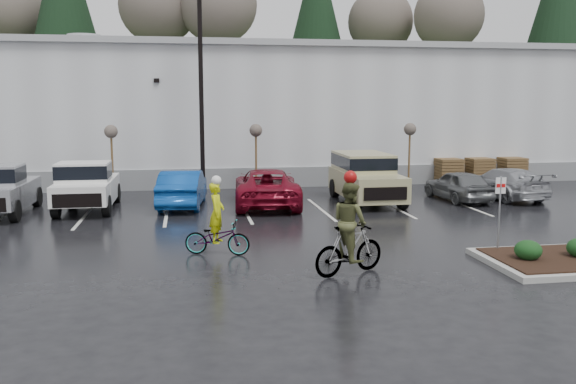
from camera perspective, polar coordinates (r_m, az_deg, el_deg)
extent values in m
plane|color=black|center=(16.44, 7.52, -6.54)|extent=(120.00, 120.00, 0.00)
cube|color=silver|center=(37.48, -2.31, 7.36)|extent=(60.00, 15.00, 7.00)
cube|color=slate|center=(30.23, -0.48, 1.39)|extent=(60.00, 0.12, 1.00)
cube|color=#999B9E|center=(37.57, -2.35, 12.78)|extent=(60.50, 15.50, 0.30)
cube|color=#243717|center=(60.37, -5.08, 7.30)|extent=(80.00, 25.00, 6.00)
cylinder|color=black|center=(27.18, -8.12, 8.96)|extent=(0.20, 0.20, 9.00)
cylinder|color=#543821|center=(28.51, -16.11, 2.44)|extent=(0.10, 0.10, 2.80)
sphere|color=#4F473F|center=(28.39, -16.23, 5.45)|extent=(0.60, 0.60, 0.60)
cylinder|color=#543821|center=(28.50, -3.00, 2.77)|extent=(0.10, 0.10, 2.80)
sphere|color=#4F473F|center=(28.39, -3.03, 5.78)|extent=(0.60, 0.60, 0.60)
cylinder|color=#543821|center=(30.27, 11.26, 2.95)|extent=(0.10, 0.10, 2.80)
sphere|color=#4F473F|center=(30.17, 11.35, 5.79)|extent=(0.60, 0.60, 0.60)
cube|color=#543821|center=(32.22, 14.76, 1.87)|extent=(1.20, 1.20, 1.35)
cube|color=#543821|center=(32.95, 17.46, 1.90)|extent=(1.20, 1.20, 1.35)
cube|color=#543821|center=(33.81, 20.18, 1.92)|extent=(1.20, 1.20, 1.35)
ellipsoid|color=#133616|center=(17.07, 21.56, -5.09)|extent=(0.70, 0.70, 0.52)
cylinder|color=gray|center=(17.85, 19.15, -2.13)|extent=(0.05, 0.05, 2.20)
cube|color=white|center=(17.72, 19.28, 0.58)|extent=(0.30, 0.02, 0.45)
cube|color=red|center=(17.71, 19.30, 0.57)|extent=(0.26, 0.02, 0.10)
imported|color=#0D4095|center=(25.04, -9.83, 0.36)|extent=(2.09, 4.70, 1.50)
imported|color=maroon|center=(24.90, -2.02, 0.46)|extent=(2.99, 5.68, 1.52)
imported|color=slate|center=(27.19, 15.64, 0.61)|extent=(1.89, 4.00, 1.32)
imported|color=#A8ABB0|center=(28.40, 19.57, 0.79)|extent=(2.42, 4.85, 1.35)
imported|color=#3F3F44|center=(17.11, -6.63, -4.27)|extent=(1.94, 1.13, 0.96)
imported|color=#BFCB0B|center=(16.97, -6.68, -1.93)|extent=(0.56, 0.70, 1.69)
sphere|color=silver|center=(16.83, -6.73, 1.07)|extent=(0.28, 0.28, 0.28)
imported|color=#3F3F44|center=(15.16, 5.76, -5.38)|extent=(2.05, 1.33, 1.24)
imported|color=#484C28|center=(15.00, 5.80, -2.76)|extent=(0.86, 1.08, 1.96)
sphere|color=#990C0C|center=(14.83, 5.86, 1.39)|extent=(0.32, 0.32, 0.32)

